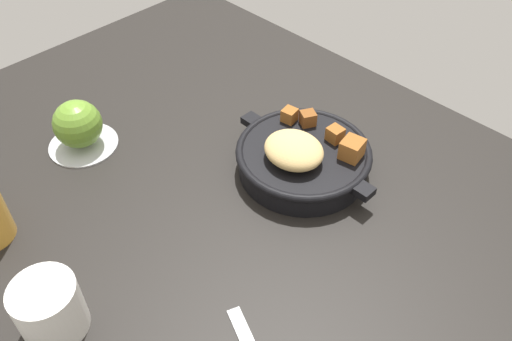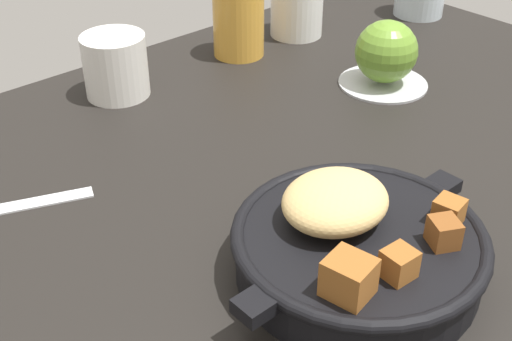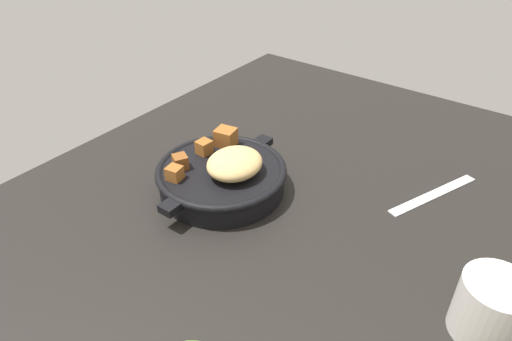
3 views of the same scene
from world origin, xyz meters
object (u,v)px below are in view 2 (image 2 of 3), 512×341
red_apple (386,52)px  ceramic_mug_white (115,66)px  cast_iron_skillet (356,244)px  juice_glass_amber (238,22)px  white_creamer_pitcher (297,4)px

red_apple → ceramic_mug_white: bearing=142.7°
ceramic_mug_white → cast_iron_skillet: bearing=-94.2°
cast_iron_skillet → juice_glass_amber: size_ratio=2.71×
cast_iron_skillet → juice_glass_amber: juice_glass_amber is taller
red_apple → cast_iron_skillet: bearing=-144.7°
red_apple → ceramic_mug_white: size_ratio=1.00×
red_apple → white_creamer_pitcher: white_creamer_pitcher is taller
white_creamer_pitcher → ceramic_mug_white: size_ratio=1.19×
red_apple → juice_glass_amber: 20.17cm
ceramic_mug_white → juice_glass_amber: bearing=-1.8°
ceramic_mug_white → juice_glass_amber: 18.50cm
red_apple → white_creamer_pitcher: size_ratio=0.84×
cast_iron_skillet → white_creamer_pitcher: white_creamer_pitcher is taller
white_creamer_pitcher → juice_glass_amber: bearing=179.0°
white_creamer_pitcher → juice_glass_amber: (-10.61, 0.18, 0.01)cm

